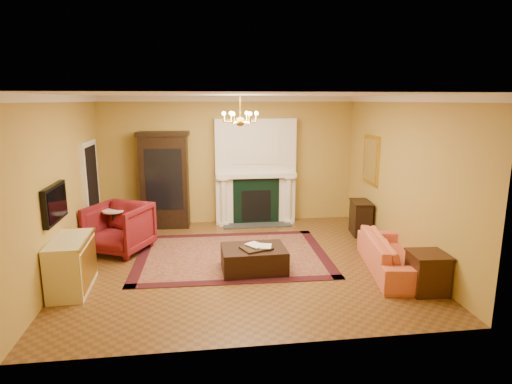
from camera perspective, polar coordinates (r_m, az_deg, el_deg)
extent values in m
cube|color=brown|center=(7.96, -1.97, -9.40)|extent=(6.00, 5.50, 0.02)
cube|color=white|center=(7.41, -2.15, 12.90)|extent=(6.00, 5.50, 0.02)
cube|color=#B0883F|center=(10.25, -3.56, 4.21)|extent=(6.00, 0.02, 3.00)
cube|color=#B0883F|center=(4.87, 1.12, -4.69)|extent=(6.00, 0.02, 3.00)
cube|color=#B0883F|center=(7.85, -24.49, 0.68)|extent=(0.02, 5.50, 3.00)
cube|color=#B0883F|center=(8.38, 18.91, 1.78)|extent=(0.02, 5.50, 3.00)
cube|color=silver|center=(10.18, -0.10, 2.75)|extent=(1.90, 0.32, 2.50)
cube|color=silver|center=(9.94, 0.03, 6.01)|extent=(1.10, 0.01, 0.80)
cube|color=black|center=(10.16, 0.02, -1.30)|extent=(1.10, 0.02, 1.10)
cube|color=black|center=(10.18, 0.03, -1.86)|extent=(0.70, 0.02, 0.75)
cube|color=#333333|center=(10.18, 0.11, -4.36)|extent=(1.60, 0.50, 0.04)
cube|color=silver|center=(10.14, -0.06, 2.31)|extent=(1.90, 0.44, 0.10)
cylinder|color=silver|center=(10.07, -4.37, -1.23)|extent=(0.14, 0.14, 1.18)
cylinder|color=silver|center=(10.27, 4.35, -0.96)|extent=(0.14, 0.14, 1.18)
cube|color=silver|center=(10.11, -3.65, 12.28)|extent=(6.00, 0.08, 0.12)
cube|color=silver|center=(7.71, -25.08, 11.24)|extent=(0.08, 5.50, 0.12)
cube|color=silver|center=(8.23, 19.29, 11.68)|extent=(0.08, 5.50, 0.12)
cube|color=silver|center=(9.53, -21.09, 0.05)|extent=(0.08, 1.05, 2.10)
cube|color=black|center=(9.53, -20.87, -0.12)|extent=(0.02, 0.85, 1.95)
cube|color=black|center=(7.30, -25.27, -1.39)|extent=(0.08, 0.95, 0.58)
cube|color=black|center=(7.29, -24.93, -1.38)|extent=(0.01, 0.85, 0.48)
cube|color=gold|center=(9.60, 15.07, 4.17)|extent=(0.05, 0.76, 1.05)
cube|color=white|center=(9.58, 14.92, 4.17)|extent=(0.01, 0.62, 0.90)
cylinder|color=gold|center=(7.41, -2.13, 11.27)|extent=(0.03, 0.03, 0.40)
sphere|color=gold|center=(7.41, -2.12, 9.34)|extent=(0.16, 0.16, 0.16)
sphere|color=#FFE5B2|center=(7.44, 0.06, 10.44)|extent=(0.07, 0.07, 0.07)
sphere|color=#FFE5B2|center=(7.66, -1.24, 10.48)|extent=(0.07, 0.07, 0.07)
sphere|color=#FFE5B2|center=(7.64, -3.37, 10.46)|extent=(0.07, 0.07, 0.07)
sphere|color=#FFE5B2|center=(7.39, -4.32, 10.39)|extent=(0.07, 0.07, 0.07)
sphere|color=#FFE5B2|center=(7.16, -3.07, 10.35)|extent=(0.07, 0.07, 0.07)
sphere|color=#FFE5B2|center=(7.18, -0.81, 10.37)|extent=(0.07, 0.07, 0.07)
cube|color=#400D0E|center=(8.29, -3.16, -8.38)|extent=(3.67, 2.79, 0.01)
cube|color=black|center=(10.07, -12.05, 1.29)|extent=(1.09, 0.55, 2.13)
imported|color=maroon|center=(8.72, -17.78, -4.33)|extent=(1.34, 1.31, 1.05)
cylinder|color=black|center=(9.17, -18.21, -6.86)|extent=(0.30, 0.30, 0.04)
cylinder|color=black|center=(9.06, -18.36, -4.64)|extent=(0.07, 0.07, 0.70)
cylinder|color=white|center=(8.97, -18.52, -2.38)|extent=(0.44, 0.44, 0.03)
cube|color=beige|center=(7.32, -23.39, -8.85)|extent=(0.57, 1.13, 0.83)
imported|color=#DE6946|center=(7.78, 17.84, -7.23)|extent=(0.95, 2.15, 0.81)
cube|color=#33190E|center=(7.19, 21.89, -10.07)|extent=(0.55, 0.55, 0.60)
cube|color=black|center=(9.72, 13.76, -3.43)|extent=(0.45, 0.69, 0.72)
cube|color=black|center=(7.50, -0.30, -8.89)|extent=(1.11, 0.82, 0.41)
cube|color=black|center=(7.36, 0.03, -7.48)|extent=(0.59, 0.53, 0.03)
imported|color=gray|center=(7.28, -0.74, -6.28)|extent=(0.20, 0.16, 0.31)
imported|color=gray|center=(7.33, 0.52, -6.33)|extent=(0.20, 0.06, 0.27)
cylinder|color=gray|center=(10.05, -3.96, 2.75)|extent=(0.11, 0.11, 0.09)
cone|color=black|center=(10.02, -3.98, 3.96)|extent=(0.16, 0.16, 0.34)
cylinder|color=gray|center=(10.25, 4.13, 2.91)|extent=(0.11, 0.11, 0.09)
cone|color=black|center=(10.22, 4.15, 4.04)|extent=(0.15, 0.15, 0.32)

